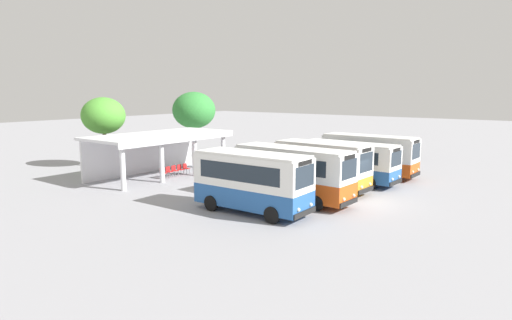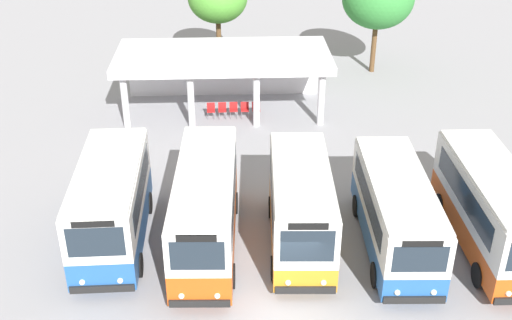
{
  "view_description": "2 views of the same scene",
  "coord_description": "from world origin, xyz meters",
  "px_view_note": "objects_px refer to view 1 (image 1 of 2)",
  "views": [
    {
      "loc": [
        -25.13,
        -10.82,
        6.73
      ],
      "look_at": [
        -1.82,
        6.77,
        2.16
      ],
      "focal_mm": 30.96,
      "sensor_mm": 36.0,
      "label": 1
    },
    {
      "loc": [
        -1.57,
        -16.46,
        14.61
      ],
      "look_at": [
        -0.52,
        7.12,
        1.72
      ],
      "focal_mm": 44.27,
      "sensor_mm": 36.0,
      "label": 2
    }
  ],
  "objects_px": {
    "city_bus_second_in_row": "(293,172)",
    "waiting_chair_fifth_seat": "(186,168)",
    "waiting_chair_second_from_end": "(169,171)",
    "waiting_chair_fourth_seat": "(180,169)",
    "waiting_chair_end_by_column": "(163,172)",
    "city_bus_middle_cream": "(322,165)",
    "waiting_chair_middle_seat": "(174,170)",
    "city_bus_nearest_orange": "(252,180)",
    "city_bus_fifth_blue": "(369,154)",
    "city_bus_fourth_amber": "(349,161)",
    "parked_car_flank": "(391,149)"
  },
  "relations": [
    {
      "from": "city_bus_middle_cream",
      "to": "city_bus_fourth_amber",
      "type": "xyz_separation_m",
      "value": [
        3.55,
        -0.27,
        -0.15
      ]
    },
    {
      "from": "city_bus_fifth_blue",
      "to": "waiting_chair_end_by_column",
      "type": "height_order",
      "value": "city_bus_fifth_blue"
    },
    {
      "from": "city_bus_fifth_blue",
      "to": "waiting_chair_fourth_seat",
      "type": "height_order",
      "value": "city_bus_fifth_blue"
    },
    {
      "from": "city_bus_second_in_row",
      "to": "city_bus_fifth_blue",
      "type": "xyz_separation_m",
      "value": [
        10.64,
        -0.45,
        -0.04
      ]
    },
    {
      "from": "city_bus_fourth_amber",
      "to": "city_bus_middle_cream",
      "type": "bearing_deg",
      "value": 175.58
    },
    {
      "from": "city_bus_middle_cream",
      "to": "waiting_chair_end_by_column",
      "type": "bearing_deg",
      "value": 106.85
    },
    {
      "from": "city_bus_nearest_orange",
      "to": "waiting_chair_fourth_seat",
      "type": "distance_m",
      "value": 12.71
    },
    {
      "from": "parked_car_flank",
      "to": "waiting_chair_fifth_seat",
      "type": "height_order",
      "value": "parked_car_flank"
    },
    {
      "from": "parked_car_flank",
      "to": "waiting_chair_end_by_column",
      "type": "height_order",
      "value": "parked_car_flank"
    },
    {
      "from": "city_bus_fifth_blue",
      "to": "parked_car_flank",
      "type": "bearing_deg",
      "value": 11.93
    },
    {
      "from": "parked_car_flank",
      "to": "waiting_chair_second_from_end",
      "type": "distance_m",
      "value": 23.68
    },
    {
      "from": "parked_car_flank",
      "to": "waiting_chair_fifth_seat",
      "type": "bearing_deg",
      "value": 153.23
    },
    {
      "from": "waiting_chair_second_from_end",
      "to": "waiting_chair_middle_seat",
      "type": "bearing_deg",
      "value": 1.81
    },
    {
      "from": "waiting_chair_middle_seat",
      "to": "waiting_chair_fourth_seat",
      "type": "distance_m",
      "value": 0.62
    },
    {
      "from": "waiting_chair_fourth_seat",
      "to": "city_bus_second_in_row",
      "type": "bearing_deg",
      "value": -98.59
    },
    {
      "from": "city_bus_nearest_orange",
      "to": "city_bus_middle_cream",
      "type": "distance_m",
      "value": 7.11
    },
    {
      "from": "waiting_chair_middle_seat",
      "to": "waiting_chair_second_from_end",
      "type": "bearing_deg",
      "value": -178.19
    },
    {
      "from": "city_bus_fourth_amber",
      "to": "waiting_chair_fifth_seat",
      "type": "bearing_deg",
      "value": 110.95
    },
    {
      "from": "city_bus_nearest_orange",
      "to": "waiting_chair_end_by_column",
      "type": "relative_size",
      "value": 7.96
    },
    {
      "from": "city_bus_middle_cream",
      "to": "city_bus_fourth_amber",
      "type": "distance_m",
      "value": 3.56
    },
    {
      "from": "city_bus_fourth_amber",
      "to": "parked_car_flank",
      "type": "distance_m",
      "value": 15.17
    },
    {
      "from": "city_bus_second_in_row",
      "to": "waiting_chair_fifth_seat",
      "type": "bearing_deg",
      "value": 78.53
    },
    {
      "from": "city_bus_second_in_row",
      "to": "waiting_chair_second_from_end",
      "type": "relative_size",
      "value": 9.1
    },
    {
      "from": "waiting_chair_middle_seat",
      "to": "waiting_chair_fifth_seat",
      "type": "distance_m",
      "value": 1.24
    },
    {
      "from": "city_bus_middle_cream",
      "to": "parked_car_flank",
      "type": "distance_m",
      "value": 18.65
    },
    {
      "from": "city_bus_fourth_amber",
      "to": "waiting_chair_fifth_seat",
      "type": "xyz_separation_m",
      "value": [
        -4.69,
        12.24,
        -1.16
      ]
    },
    {
      "from": "waiting_chair_fifth_seat",
      "to": "city_bus_fourth_amber",
      "type": "bearing_deg",
      "value": -69.05
    },
    {
      "from": "waiting_chair_second_from_end",
      "to": "waiting_chair_fifth_seat",
      "type": "distance_m",
      "value": 1.86
    },
    {
      "from": "waiting_chair_end_by_column",
      "to": "waiting_chair_second_from_end",
      "type": "distance_m",
      "value": 0.62
    },
    {
      "from": "city_bus_middle_cream",
      "to": "waiting_chair_end_by_column",
      "type": "relative_size",
      "value": 7.71
    },
    {
      "from": "city_bus_fifth_blue",
      "to": "waiting_chair_end_by_column",
      "type": "distance_m",
      "value": 16.35
    },
    {
      "from": "waiting_chair_end_by_column",
      "to": "waiting_chair_fifth_seat",
      "type": "relative_size",
      "value": 1.0
    },
    {
      "from": "waiting_chair_second_from_end",
      "to": "waiting_chair_fourth_seat",
      "type": "height_order",
      "value": "same"
    },
    {
      "from": "waiting_chair_end_by_column",
      "to": "waiting_chair_fourth_seat",
      "type": "distance_m",
      "value": 1.86
    },
    {
      "from": "city_bus_nearest_orange",
      "to": "parked_car_flank",
      "type": "relative_size",
      "value": 1.48
    },
    {
      "from": "city_bus_fifth_blue",
      "to": "waiting_chair_fifth_seat",
      "type": "distance_m",
      "value": 14.88
    },
    {
      "from": "city_bus_second_in_row",
      "to": "waiting_chair_second_from_end",
      "type": "distance_m",
      "value": 11.94
    },
    {
      "from": "city_bus_fifth_blue",
      "to": "waiting_chair_second_from_end",
      "type": "xyz_separation_m",
      "value": [
        -10.09,
        12.31,
        -1.28
      ]
    },
    {
      "from": "city_bus_fifth_blue",
      "to": "waiting_chair_middle_seat",
      "type": "bearing_deg",
      "value": 127.53
    },
    {
      "from": "city_bus_nearest_orange",
      "to": "city_bus_fourth_amber",
      "type": "bearing_deg",
      "value": -4.11
    },
    {
      "from": "city_bus_middle_cream",
      "to": "waiting_chair_second_from_end",
      "type": "bearing_deg",
      "value": 104.07
    },
    {
      "from": "waiting_chair_middle_seat",
      "to": "city_bus_nearest_orange",
      "type": "bearing_deg",
      "value": -112.37
    },
    {
      "from": "city_bus_nearest_orange",
      "to": "waiting_chair_second_from_end",
      "type": "bearing_deg",
      "value": 70.29
    },
    {
      "from": "waiting_chair_second_from_end",
      "to": "city_bus_nearest_orange",
      "type": "bearing_deg",
      "value": -109.71
    },
    {
      "from": "city_bus_fourth_amber",
      "to": "city_bus_fifth_blue",
      "type": "bearing_deg",
      "value": -1.48
    },
    {
      "from": "city_bus_second_in_row",
      "to": "parked_car_flank",
      "type": "bearing_deg",
      "value": 5.07
    },
    {
      "from": "city_bus_fourth_amber",
      "to": "waiting_chair_fifth_seat",
      "type": "relative_size",
      "value": 8.58
    },
    {
      "from": "waiting_chair_fourth_seat",
      "to": "city_bus_middle_cream",
      "type": "bearing_deg",
      "value": -81.64
    },
    {
      "from": "city_bus_fourth_amber",
      "to": "waiting_chair_end_by_column",
      "type": "relative_size",
      "value": 8.58
    },
    {
      "from": "city_bus_nearest_orange",
      "to": "parked_car_flank",
      "type": "distance_m",
      "value": 25.68
    }
  ]
}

